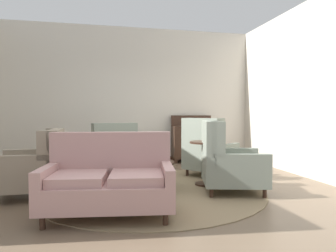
# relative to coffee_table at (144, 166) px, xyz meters

# --- Properties ---
(ground) EXTENTS (8.79, 8.79, 0.00)m
(ground) POSITION_rel_coffee_table_xyz_m (0.10, -0.34, -0.37)
(ground) COLOR brown
(wall_back) EXTENTS (6.16, 0.08, 3.25)m
(wall_back) POSITION_rel_coffee_table_xyz_m (0.10, 2.80, 1.25)
(wall_back) COLOR silver
(wall_back) RESTS_ON ground
(wall_right) EXTENTS (0.08, 4.39, 3.25)m
(wall_right) POSITION_rel_coffee_table_xyz_m (3.10, 0.60, 1.25)
(wall_right) COLOR silver
(wall_right) RESTS_ON ground
(baseboard_back) EXTENTS (6.00, 0.03, 0.12)m
(baseboard_back) POSITION_rel_coffee_table_xyz_m (0.10, 2.74, -0.31)
(baseboard_back) COLOR #382319
(baseboard_back) RESTS_ON ground
(area_rug) EXTENTS (3.45, 3.45, 0.01)m
(area_rug) POSITION_rel_coffee_table_xyz_m (0.10, -0.04, -0.36)
(area_rug) COLOR #847051
(area_rug) RESTS_ON ground
(coffee_table) EXTENTS (0.95, 0.95, 0.44)m
(coffee_table) POSITION_rel_coffee_table_xyz_m (0.00, 0.00, 0.00)
(coffee_table) COLOR #382319
(coffee_table) RESTS_ON ground
(porcelain_vase) EXTENTS (0.19, 0.19, 0.34)m
(porcelain_vase) POSITION_rel_coffee_table_xyz_m (0.01, -0.02, 0.21)
(porcelain_vase) COLOR brown
(porcelain_vase) RESTS_ON coffee_table
(settee) EXTENTS (1.55, 1.01, 0.95)m
(settee) POSITION_rel_coffee_table_xyz_m (-0.56, -1.09, 0.03)
(settee) COLOR tan
(settee) RESTS_ON ground
(armchair_near_sideboard) EXTENTS (1.10, 1.10, 1.10)m
(armchair_near_sideboard) POSITION_rel_coffee_table_xyz_m (1.31, 0.75, 0.09)
(armchair_near_sideboard) COLOR gray
(armchair_near_sideboard) RESTS_ON ground
(armchair_beside_settee) EXTENTS (1.01, 1.04, 1.00)m
(armchair_beside_settee) POSITION_rel_coffee_table_xyz_m (-0.43, 1.44, 0.05)
(armchair_beside_settee) COLOR gray
(armchair_beside_settee) RESTS_ON ground
(armchair_near_window) EXTENTS (0.86, 0.82, 0.95)m
(armchair_near_window) POSITION_rel_coffee_table_xyz_m (-1.55, -0.05, 0.04)
(armchair_near_window) COLOR gray
(armchair_near_window) RESTS_ON ground
(armchair_foreground_right) EXTENTS (1.07, 1.03, 1.07)m
(armchair_foreground_right) POSITION_rel_coffee_table_xyz_m (1.20, -0.40, 0.07)
(armchair_foreground_right) COLOR gray
(armchair_foreground_right) RESTS_ON ground
(side_table) EXTENTS (0.52, 0.52, 0.73)m
(side_table) POSITION_rel_coffee_table_xyz_m (1.03, 0.07, 0.07)
(side_table) COLOR #382319
(side_table) RESTS_ON ground
(sideboard) EXTENTS (1.02, 0.36, 1.14)m
(sideboard) POSITION_rel_coffee_table_xyz_m (1.57, 2.50, 0.14)
(sideboard) COLOR #382319
(sideboard) RESTS_ON ground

